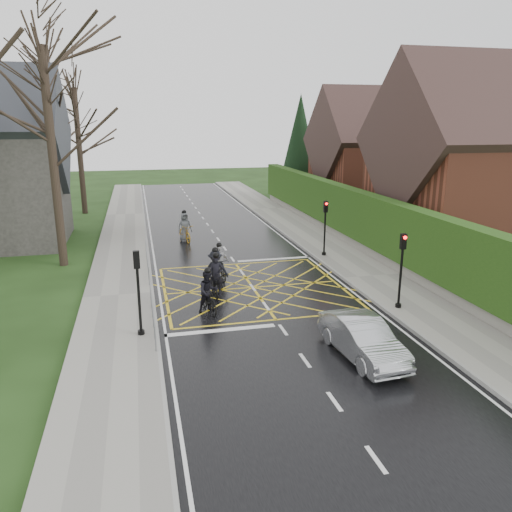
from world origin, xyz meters
name	(u,v)px	position (x,y,z in m)	size (l,w,h in m)	color
ground	(253,288)	(0.00, 0.00, 0.00)	(120.00, 120.00, 0.00)	black
road	(253,287)	(0.00, 0.00, 0.01)	(9.00, 80.00, 0.01)	black
sidewalk_right	(372,277)	(6.00, 0.00, 0.07)	(3.00, 80.00, 0.15)	gray
sidewalk_left	(119,296)	(-6.00, 0.00, 0.07)	(3.00, 80.00, 0.15)	gray
stone_wall	(354,242)	(7.75, 6.00, 0.35)	(0.50, 38.00, 0.70)	slate
hedge	(356,213)	(7.75, 6.00, 2.10)	(0.90, 38.00, 2.80)	#1A3E10
house_near	(485,170)	(14.75, 4.00, 4.73)	(11.80, 9.80, 11.30)	brown
house_far	(374,159)	(14.75, 18.00, 4.36)	(9.80, 8.80, 10.30)	brown
conifer	(300,147)	(10.75, 26.00, 4.99)	(4.60, 4.60, 10.00)	black
tree_near	(48,111)	(-9.00, 6.00, 7.91)	(9.24, 9.24, 11.44)	black
tree_mid	(50,102)	(-10.00, 14.00, 8.63)	(10.08, 10.08, 12.48)	black
tree_far	(77,124)	(-9.30, 22.00, 7.19)	(8.40, 8.40, 10.40)	black
railing_south	(152,307)	(-4.65, -3.50, 0.78)	(0.05, 5.04, 1.03)	slate
railing_north	(147,255)	(-4.65, 4.00, 0.79)	(0.05, 6.04, 1.03)	slate
traffic_light_ne	(325,229)	(5.10, 4.20, 1.66)	(0.24, 0.31, 3.21)	black
traffic_light_se	(401,272)	(5.10, -4.20, 1.66)	(0.24, 0.31, 3.21)	black
traffic_light_sw	(139,294)	(-5.10, -4.50, 1.66)	(0.24, 0.31, 3.21)	black
cyclist_rear	(217,281)	(-1.78, -0.61, 0.63)	(0.94, 2.07, 1.94)	black
cyclist_back	(208,296)	(-2.41, -2.56, 0.70)	(0.93, 1.92, 1.86)	black
cyclist_mid	(216,274)	(-1.69, 0.17, 0.72)	(1.32, 2.16, 1.98)	black
cyclist_front	(220,266)	(-1.27, 1.65, 0.67)	(1.03, 1.88, 1.82)	black
cyclist_lead	(185,230)	(-2.14, 10.01, 0.70)	(1.16, 2.18, 2.02)	#BE8317
car	(362,338)	(1.89, -7.66, 0.65)	(1.38, 3.96, 1.31)	#AFB2B7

